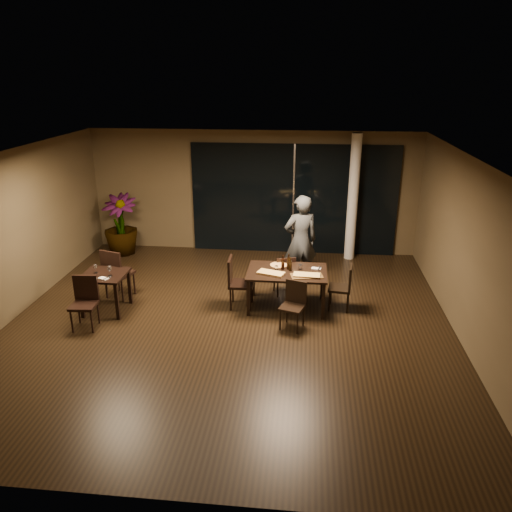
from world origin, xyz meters
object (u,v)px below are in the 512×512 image
at_px(chair_main_near, 294,302).
at_px(side_table, 105,280).
at_px(main_table, 287,275).
at_px(chair_main_right, 344,285).
at_px(chair_side_near, 85,299).
at_px(potted_plant, 120,225).
at_px(chair_side_far, 116,271).
at_px(bottle_b, 290,264).
at_px(bottle_c, 289,262).
at_px(diner, 301,241).
at_px(bottle_a, 283,263).
at_px(chair_main_left, 237,280).
at_px(chair_main_far, 285,274).

bearing_deg(chair_main_near, side_table, -165.53).
distance_m(main_table, chair_main_right, 1.10).
bearing_deg(chair_side_near, chair_main_near, 1.36).
height_order(side_table, potted_plant, potted_plant).
distance_m(chair_side_far, bottle_b, 3.47).
distance_m(main_table, potted_plant, 4.96).
xyz_separation_m(chair_main_right, bottle_b, (-1.03, -0.01, 0.38)).
distance_m(chair_main_right, bottle_c, 1.14).
bearing_deg(side_table, chair_main_near, -4.28).
xyz_separation_m(chair_side_far, potted_plant, (-0.83, 2.55, 0.17)).
relative_size(side_table, chair_side_far, 0.77).
xyz_separation_m(chair_side_near, bottle_c, (3.54, 1.23, 0.38)).
height_order(chair_main_near, chair_side_near, chair_side_near).
bearing_deg(diner, bottle_b, 62.34).
height_order(main_table, diner, diner).
bearing_deg(bottle_a, potted_plant, 148.58).
bearing_deg(chair_side_far, potted_plant, -54.56).
xyz_separation_m(chair_main_left, chair_side_near, (-2.56, -1.06, -0.04)).
height_order(chair_main_left, bottle_b, bottle_b).
xyz_separation_m(chair_main_left, bottle_b, (1.02, 0.10, 0.32)).
xyz_separation_m(chair_main_far, bottle_b, (0.12, -0.52, 0.41)).
xyz_separation_m(chair_main_right, diner, (-0.86, 1.12, 0.48)).
relative_size(main_table, potted_plant, 1.00).
xyz_separation_m(side_table, bottle_c, (3.42, 0.60, 0.28)).
height_order(chair_main_left, diner, diner).
height_order(side_table, bottle_c, bottle_c).
relative_size(chair_side_near, bottle_a, 3.36).
bearing_deg(potted_plant, main_table, -31.61).
height_order(main_table, chair_main_far, chair_main_far).
bearing_deg(side_table, bottle_a, 9.79).
bearing_deg(chair_main_far, side_table, 0.22).
bearing_deg(diner, chair_main_far, 45.07).
bearing_deg(bottle_c, chair_main_near, -80.87).
relative_size(main_table, chair_main_near, 1.77).
distance_m(chair_main_left, chair_side_near, 2.77).
xyz_separation_m(chair_main_near, bottle_a, (-0.25, 0.84, 0.42)).
xyz_separation_m(chair_side_far, chair_side_near, (-0.12, -1.19, -0.06)).
distance_m(chair_side_far, potted_plant, 2.68).
bearing_deg(diner, main_table, 59.65).
height_order(chair_main_left, chair_side_near, chair_main_left).
distance_m(side_table, chair_main_far, 3.50).
bearing_deg(main_table, chair_main_left, -175.18).
height_order(potted_plant, bottle_b, potted_plant).
bearing_deg(diner, chair_main_near, 68.85).
bearing_deg(side_table, chair_side_near, -100.65).
height_order(chair_main_far, chair_side_near, chair_side_near).
distance_m(potted_plant, bottle_c, 4.93).
bearing_deg(potted_plant, chair_side_far, -71.97).
bearing_deg(bottle_b, bottle_c, 115.36).
bearing_deg(bottle_c, bottle_a, -167.84).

